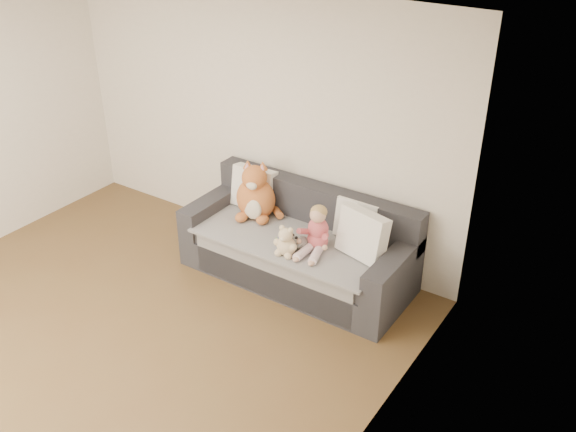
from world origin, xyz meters
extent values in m
plane|color=brown|center=(0.00, 0.00, 0.00)|extent=(5.00, 5.00, 0.00)
plane|color=white|center=(0.00, 0.00, 2.60)|extent=(5.00, 5.00, 0.00)
plane|color=silver|center=(0.00, 2.50, 1.30)|extent=(4.50, 0.00, 4.50)
plane|color=silver|center=(2.25, 0.00, 1.30)|extent=(0.00, 5.00, 5.00)
cube|color=#252529|center=(0.80, 2.02, 0.15)|extent=(2.20, 0.90, 0.30)
cube|color=#252529|center=(0.80, 1.99, 0.38)|extent=(1.90, 0.80, 0.15)
cube|color=#252529|center=(0.80, 2.37, 0.65)|extent=(2.20, 0.20, 0.40)
cube|color=#252529|center=(-0.20, 2.02, 0.45)|extent=(0.20, 0.90, 0.30)
cube|color=#252529|center=(1.80, 2.02, 0.45)|extent=(0.20, 0.90, 0.30)
cube|color=gray|center=(0.80, 1.97, 0.46)|extent=(1.85, 0.88, 0.02)
cube|color=gray|center=(0.80, 1.58, 0.23)|extent=(1.70, 0.02, 0.41)
cube|color=white|center=(0.13, 2.26, 0.68)|extent=(0.46, 0.22, 0.43)
cube|color=white|center=(1.29, 2.30, 0.66)|extent=(0.42, 0.19, 0.39)
cube|color=white|center=(1.47, 2.05, 0.69)|extent=(0.51, 0.32, 0.44)
ellipsoid|color=#C74664|center=(1.08, 1.94, 0.55)|extent=(0.20, 0.17, 0.17)
ellipsoid|color=#C74664|center=(1.07, 1.95, 0.67)|extent=(0.19, 0.16, 0.21)
ellipsoid|color=#DBAA8C|center=(1.08, 1.94, 0.81)|extent=(0.15, 0.15, 0.15)
ellipsoid|color=tan|center=(1.07, 1.96, 0.84)|extent=(0.15, 0.15, 0.12)
cylinder|color=#C74664|center=(0.99, 1.87, 0.65)|extent=(0.09, 0.20, 0.13)
cylinder|color=#C74664|center=(1.18, 1.90, 0.65)|extent=(0.14, 0.20, 0.13)
ellipsoid|color=#DBAA8C|center=(0.97, 1.79, 0.58)|extent=(0.05, 0.05, 0.05)
ellipsoid|color=#DBAA8C|center=(1.22, 1.83, 0.58)|extent=(0.05, 0.05, 0.05)
cylinder|color=#E5B2C6|center=(1.04, 1.76, 0.51)|extent=(0.08, 0.25, 0.09)
cylinder|color=#E5B2C6|center=(1.16, 1.78, 0.51)|extent=(0.15, 0.27, 0.09)
ellipsoid|color=#DBAA8C|center=(1.05, 1.64, 0.50)|extent=(0.06, 0.08, 0.04)
ellipsoid|color=#DBAA8C|center=(1.19, 1.66, 0.50)|extent=(0.06, 0.08, 0.04)
ellipsoid|color=#B05727|center=(0.26, 2.13, 0.65)|extent=(0.40, 0.34, 0.42)
ellipsoid|color=beige|center=(0.30, 2.00, 0.62)|extent=(0.21, 0.09, 0.23)
ellipsoid|color=#B05727|center=(0.27, 2.10, 0.90)|extent=(0.24, 0.24, 0.24)
ellipsoid|color=beige|center=(0.30, 2.00, 0.87)|extent=(0.12, 0.07, 0.08)
cone|color=#B05727|center=(0.18, 2.11, 1.01)|extent=(0.12, 0.12, 0.08)
cone|color=pink|center=(0.19, 2.09, 1.01)|extent=(0.08, 0.08, 0.05)
cone|color=#B05727|center=(0.32, 2.16, 1.01)|extent=(0.12, 0.12, 0.08)
cone|color=pink|center=(0.33, 2.15, 1.01)|extent=(0.08, 0.08, 0.05)
ellipsoid|color=#B05727|center=(0.21, 1.94, 0.52)|extent=(0.12, 0.14, 0.09)
ellipsoid|color=#B05727|center=(0.41, 2.02, 0.52)|extent=(0.12, 0.14, 0.09)
cylinder|color=#B05727|center=(0.41, 2.24, 0.52)|extent=(0.26, 0.23, 0.10)
ellipsoid|color=beige|center=(0.90, 1.69, 0.56)|extent=(0.18, 0.15, 0.18)
ellipsoid|color=beige|center=(0.91, 1.68, 0.68)|extent=(0.13, 0.13, 0.13)
ellipsoid|color=beige|center=(0.86, 1.69, 0.73)|extent=(0.05, 0.05, 0.05)
ellipsoid|color=beige|center=(0.95, 1.69, 0.73)|extent=(0.05, 0.05, 0.05)
ellipsoid|color=beige|center=(0.91, 1.63, 0.66)|extent=(0.05, 0.05, 0.05)
ellipsoid|color=beige|center=(0.82, 1.67, 0.58)|extent=(0.07, 0.07, 0.07)
ellipsoid|color=beige|center=(0.99, 1.68, 0.58)|extent=(0.07, 0.07, 0.07)
ellipsoid|color=beige|center=(0.86, 1.63, 0.50)|extent=(0.07, 0.07, 0.07)
ellipsoid|color=beige|center=(0.96, 1.64, 0.50)|extent=(0.07, 0.07, 0.07)
ellipsoid|color=white|center=(0.95, 1.85, 0.53)|extent=(0.13, 0.17, 0.12)
ellipsoid|color=white|center=(0.93, 1.77, 0.58)|extent=(0.08, 0.08, 0.08)
ellipsoid|color=black|center=(0.91, 1.80, 0.62)|extent=(0.03, 0.03, 0.03)
ellipsoid|color=black|center=(0.96, 1.78, 0.62)|extent=(0.03, 0.03, 0.03)
cylinder|color=#4D399E|center=(0.80, 1.78, 0.52)|extent=(0.09, 0.09, 0.09)
cone|color=#5BB746|center=(0.80, 1.78, 0.58)|extent=(0.08, 0.08, 0.04)
cylinder|color=#5BB746|center=(0.75, 1.76, 0.53)|extent=(0.02, 0.02, 0.06)
cylinder|color=#5BB746|center=(0.84, 1.79, 0.53)|extent=(0.02, 0.02, 0.06)
camera|label=1|loc=(3.60, -2.32, 3.56)|focal=40.00mm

